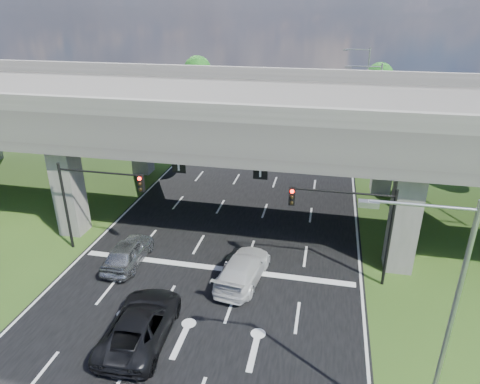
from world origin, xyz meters
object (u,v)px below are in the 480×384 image
at_px(car_white, 243,269).
at_px(car_trailing, 141,324).
at_px(signal_right, 351,217).
at_px(signal_left, 94,193).
at_px(streetlight_far, 372,109).
at_px(streetlight_near, 438,317).
at_px(streetlight_beyond, 363,81).
at_px(car_dark, 239,267).
at_px(car_silver, 128,252).

height_order(car_white, car_trailing, car_trailing).
distance_m(signal_right, car_trailing, 12.43).
relative_size(signal_left, car_trailing, 1.00).
distance_m(signal_left, streetlight_far, 26.95).
relative_size(streetlight_near, car_white, 1.84).
distance_m(streetlight_far, car_white, 23.42).
xyz_separation_m(streetlight_near, car_white, (-8.15, 8.62, -5.03)).
height_order(streetlight_beyond, car_dark, streetlight_beyond).
relative_size(signal_right, car_trailing, 1.00).
relative_size(car_dark, car_trailing, 0.70).
bearing_deg(signal_left, streetlight_beyond, 63.57).
relative_size(signal_left, streetlight_beyond, 0.60).
bearing_deg(car_trailing, signal_right, -147.25).
distance_m(streetlight_beyond, car_silver, 40.52).
xyz_separation_m(streetlight_near, streetlight_beyond, (0.00, 46.00, 0.00)).
bearing_deg(car_silver, streetlight_near, 149.04).
bearing_deg(signal_left, car_dark, -6.23).
distance_m(car_dark, car_trailing, 6.95).
bearing_deg(streetlight_far, car_dark, -111.72).
xyz_separation_m(car_silver, car_trailing, (3.49, -5.94, 0.03)).
bearing_deg(streetlight_far, car_white, -110.86).
distance_m(car_dark, car_white, 0.39).
bearing_deg(streetlight_far, car_silver, -126.29).
xyz_separation_m(signal_right, car_silver, (-13.22, -1.05, -3.35)).
bearing_deg(car_silver, signal_right, -176.58).
distance_m(streetlight_beyond, car_dark, 38.38).
relative_size(signal_left, streetlight_far, 0.60).
relative_size(car_silver, car_white, 0.87).
height_order(streetlight_beyond, car_trailing, streetlight_beyond).
relative_size(streetlight_far, car_trailing, 1.67).
bearing_deg(streetlight_near, signal_left, 150.98).
height_order(signal_left, car_white, signal_left).
bearing_deg(streetlight_near, streetlight_beyond, 90.00).
bearing_deg(car_silver, car_trailing, 119.34).
height_order(signal_right, streetlight_beyond, streetlight_beyond).
relative_size(signal_left, car_dark, 1.43).
relative_size(signal_left, car_silver, 1.27).
bearing_deg(car_trailing, signal_left, -52.64).
bearing_deg(car_white, signal_left, -0.42).
xyz_separation_m(streetlight_far, streetlight_beyond, (0.00, 16.00, 0.00)).
relative_size(signal_right, streetlight_far, 0.60).
distance_m(signal_right, streetlight_near, 10.33).
relative_size(car_silver, car_trailing, 0.79).
relative_size(streetlight_far, streetlight_beyond, 1.00).
bearing_deg(streetlight_beyond, car_white, -102.30).
height_order(car_dark, car_trailing, car_trailing).
distance_m(streetlight_beyond, car_white, 38.58).
distance_m(signal_left, car_silver, 4.27).
xyz_separation_m(signal_right, signal_left, (-15.65, 0.00, 0.00)).
height_order(streetlight_near, car_silver, streetlight_near).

